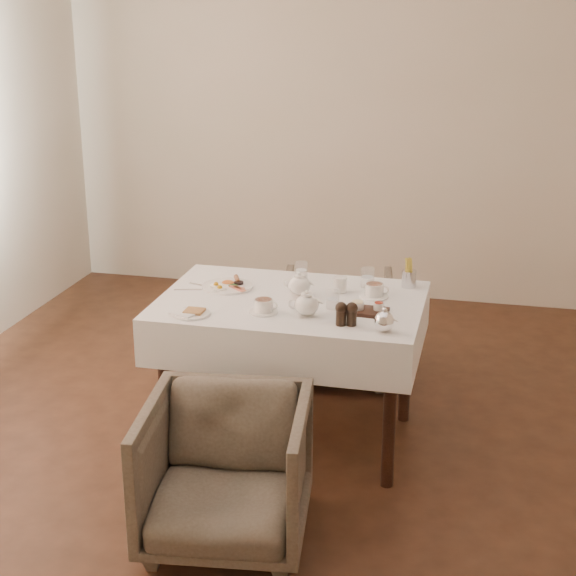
# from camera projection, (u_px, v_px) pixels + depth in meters

# --- Properties ---
(table) EXTENTS (1.28, 0.88, 0.75)m
(table) POSITION_uv_depth(u_px,v_px,m) (291.00, 322.00, 4.33)
(table) COLOR black
(table) RESTS_ON ground
(armchair_near) EXTENTS (0.74, 0.76, 0.62)m
(armchair_near) POSITION_uv_depth(u_px,v_px,m) (226.00, 472.00, 3.61)
(armchair_near) COLOR #463F33
(armchair_near) RESTS_ON ground
(armchair_far) EXTENTS (0.74, 0.75, 0.60)m
(armchair_far) POSITION_uv_depth(u_px,v_px,m) (337.00, 326.00, 5.21)
(armchair_far) COLOR #463F33
(armchair_far) RESTS_ON ground
(breakfast_plate) EXTENTS (0.26, 0.26, 0.03)m
(breakfast_plate) POSITION_uv_depth(u_px,v_px,m) (228.00, 285.00, 4.47)
(breakfast_plate) COLOR white
(breakfast_plate) RESTS_ON table
(side_plate) EXTENTS (0.19, 0.17, 0.02)m
(side_plate) POSITION_uv_depth(u_px,v_px,m) (190.00, 313.00, 4.09)
(side_plate) COLOR white
(side_plate) RESTS_ON table
(teapot_centre) EXTENTS (0.15, 0.12, 0.12)m
(teapot_centre) POSITION_uv_depth(u_px,v_px,m) (299.00, 284.00, 4.33)
(teapot_centre) COLOR white
(teapot_centre) RESTS_ON table
(teapot_front) EXTENTS (0.18, 0.15, 0.12)m
(teapot_front) POSITION_uv_depth(u_px,v_px,m) (307.00, 303.00, 4.06)
(teapot_front) COLOR white
(teapot_front) RESTS_ON table
(creamer) EXTENTS (0.07, 0.07, 0.08)m
(creamer) POSITION_uv_depth(u_px,v_px,m) (340.00, 284.00, 4.38)
(creamer) COLOR white
(creamer) RESTS_ON table
(teacup_near) EXTENTS (0.14, 0.14, 0.07)m
(teacup_near) POSITION_uv_depth(u_px,v_px,m) (264.00, 307.00, 4.11)
(teacup_near) COLOR white
(teacup_near) RESTS_ON table
(teacup_far) EXTENTS (0.14, 0.14, 0.07)m
(teacup_far) POSITION_uv_depth(u_px,v_px,m) (374.00, 291.00, 4.31)
(teacup_far) COLOR white
(teacup_far) RESTS_ON table
(glass_left) EXTENTS (0.07, 0.07, 0.09)m
(glass_left) POSITION_uv_depth(u_px,v_px,m) (301.00, 270.00, 4.59)
(glass_left) COLOR silver
(glass_left) RESTS_ON table
(glass_mid) EXTENTS (0.06, 0.06, 0.09)m
(glass_mid) POSITION_uv_depth(u_px,v_px,m) (333.00, 299.00, 4.16)
(glass_mid) COLOR silver
(glass_mid) RESTS_ON table
(glass_right) EXTENTS (0.08, 0.08, 0.10)m
(glass_right) POSITION_uv_depth(u_px,v_px,m) (368.00, 278.00, 4.46)
(glass_right) COLOR silver
(glass_right) RESTS_ON table
(condiment_board) EXTENTS (0.20, 0.14, 0.05)m
(condiment_board) POSITION_uv_depth(u_px,v_px,m) (366.00, 310.00, 4.11)
(condiment_board) COLOR black
(condiment_board) RESTS_ON table
(pepper_mill_left) EXTENTS (0.06, 0.06, 0.11)m
(pepper_mill_left) POSITION_uv_depth(u_px,v_px,m) (341.00, 314.00, 3.95)
(pepper_mill_left) COLOR black
(pepper_mill_left) RESTS_ON table
(pepper_mill_right) EXTENTS (0.07, 0.07, 0.11)m
(pepper_mill_right) POSITION_uv_depth(u_px,v_px,m) (352.00, 314.00, 3.95)
(pepper_mill_right) COLOR black
(pepper_mill_right) RESTS_ON table
(silver_pot) EXTENTS (0.11, 0.09, 0.12)m
(silver_pot) POSITION_uv_depth(u_px,v_px,m) (384.00, 320.00, 3.87)
(silver_pot) COLOR white
(silver_pot) RESTS_ON table
(fries_cup) EXTENTS (0.07, 0.07, 0.16)m
(fries_cup) POSITION_uv_depth(u_px,v_px,m) (409.00, 274.00, 4.45)
(fries_cup) COLOR silver
(fries_cup) RESTS_ON table
(cutlery_fork) EXTENTS (0.17, 0.06, 0.00)m
(cutlery_fork) POSITION_uv_depth(u_px,v_px,m) (203.00, 286.00, 4.48)
(cutlery_fork) COLOR silver
(cutlery_fork) RESTS_ON table
(cutlery_knife) EXTENTS (0.17, 0.06, 0.00)m
(cutlery_knife) POSITION_uv_depth(u_px,v_px,m) (191.00, 290.00, 4.43)
(cutlery_knife) COLOR silver
(cutlery_knife) RESTS_ON table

